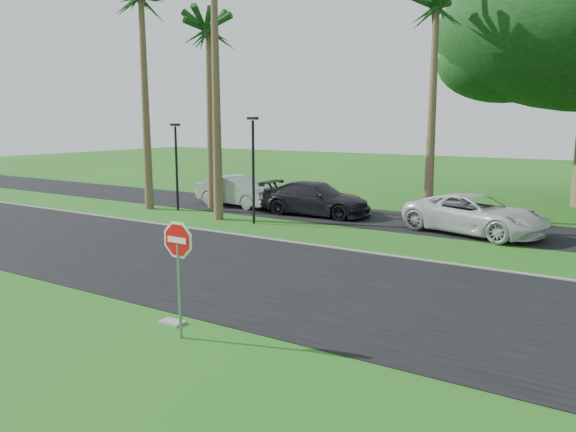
{
  "coord_description": "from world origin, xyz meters",
  "views": [
    {
      "loc": [
        8.41,
        -11.19,
        4.5
      ],
      "look_at": [
        -0.11,
        2.11,
        1.8
      ],
      "focal_mm": 35.0,
      "sensor_mm": 36.0,
      "label": 1
    }
  ],
  "objects_px": {
    "stop_sign_near": "(178,255)",
    "car_dark": "(316,199)",
    "car_red": "(316,195)",
    "car_silver": "(238,191)",
    "car_minivan": "(475,215)"
  },
  "relations": [
    {
      "from": "car_dark",
      "to": "car_minivan",
      "type": "xyz_separation_m",
      "value": [
        7.57,
        -0.5,
        0.01
      ]
    },
    {
      "from": "car_red",
      "to": "car_dark",
      "type": "bearing_deg",
      "value": -152.81
    },
    {
      "from": "car_silver",
      "to": "car_dark",
      "type": "relative_size",
      "value": 0.89
    },
    {
      "from": "stop_sign_near",
      "to": "car_silver",
      "type": "height_order",
      "value": "stop_sign_near"
    },
    {
      "from": "car_minivan",
      "to": "car_dark",
      "type": "bearing_deg",
      "value": 101.08
    },
    {
      "from": "stop_sign_near",
      "to": "car_red",
      "type": "xyz_separation_m",
      "value": [
        -5.95,
        16.04,
        -1.0
      ]
    },
    {
      "from": "stop_sign_near",
      "to": "car_minivan",
      "type": "height_order",
      "value": "stop_sign_near"
    },
    {
      "from": "stop_sign_near",
      "to": "car_minivan",
      "type": "relative_size",
      "value": 0.46
    },
    {
      "from": "car_red",
      "to": "stop_sign_near",
      "type": "bearing_deg",
      "value": -162.24
    },
    {
      "from": "car_silver",
      "to": "car_red",
      "type": "height_order",
      "value": "car_silver"
    },
    {
      "from": "car_minivan",
      "to": "car_red",
      "type": "bearing_deg",
      "value": 93.37
    },
    {
      "from": "stop_sign_near",
      "to": "car_silver",
      "type": "distance_m",
      "value": 18.26
    },
    {
      "from": "car_red",
      "to": "car_silver",
      "type": "bearing_deg",
      "value": 99.73
    },
    {
      "from": "stop_sign_near",
      "to": "car_silver",
      "type": "relative_size",
      "value": 0.55
    },
    {
      "from": "stop_sign_near",
      "to": "car_dark",
      "type": "distance_m",
      "value": 15.81
    }
  ]
}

